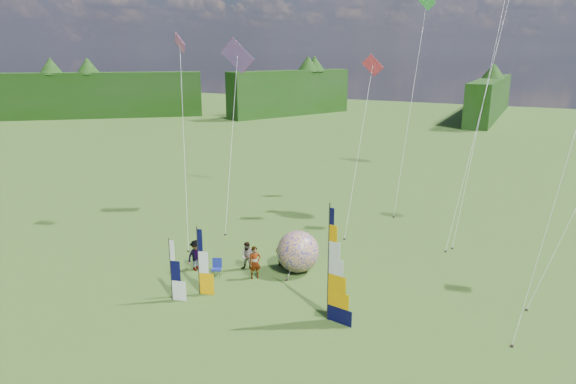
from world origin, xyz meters
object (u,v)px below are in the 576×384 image
at_px(spectator_b, 248,256).
at_px(spectator_c, 196,255).
at_px(side_banner_left, 198,262).
at_px(bol_inflatable, 298,251).
at_px(spectator_a, 255,263).
at_px(camp_chair, 217,268).
at_px(side_banner_far, 171,270).
at_px(spectator_d, 281,254).
at_px(feather_banner_main, 328,265).
at_px(kite_whale, 491,63).

distance_m(spectator_b, spectator_c, 2.95).
relative_size(side_banner_left, spectator_c, 1.96).
xyz_separation_m(bol_inflatable, spectator_a, (-1.70, -1.94, -0.27)).
xyz_separation_m(bol_inflatable, camp_chair, (-3.77, -2.69, -0.70)).
distance_m(side_banner_far, spectator_d, 6.97).
xyz_separation_m(feather_banner_main, spectator_d, (-4.77, 4.50, -1.98)).
height_order(feather_banner_main, kite_whale, kite_whale).
height_order(side_banner_far, spectator_a, side_banner_far).
relative_size(spectator_d, camp_chair, 1.57).
distance_m(side_banner_far, camp_chair, 3.58).
distance_m(feather_banner_main, spectator_d, 6.84).
distance_m(spectator_a, spectator_c, 3.61).
xyz_separation_m(side_banner_left, spectator_d, (2.17, 5.06, -1.00)).
bearing_deg(spectator_d, spectator_a, 94.19).
xyz_separation_m(side_banner_left, camp_chair, (-0.44, 2.21, -1.29)).
relative_size(camp_chair, kite_whale, 0.04).
height_order(feather_banner_main, bol_inflatable, feather_banner_main).
distance_m(feather_banner_main, side_banner_far, 8.06).
bearing_deg(side_banner_far, side_banner_left, 39.46).
xyz_separation_m(side_banner_far, spectator_b, (1.50, 4.95, -0.78)).
bearing_deg(spectator_a, side_banner_far, -165.90).
height_order(feather_banner_main, spectator_a, feather_banner_main).
height_order(spectator_c, kite_whale, kite_whale).
height_order(camp_chair, kite_whale, kite_whale).
relative_size(side_banner_left, camp_chair, 3.57).
relative_size(side_banner_left, spectator_d, 2.27).
height_order(spectator_a, kite_whale, kite_whale).
distance_m(side_banner_left, camp_chair, 2.59).
distance_m(spectator_d, camp_chair, 3.88).
relative_size(feather_banner_main, spectator_c, 3.02).
bearing_deg(feather_banner_main, kite_whale, 86.05).
height_order(feather_banner_main, spectator_d, feather_banner_main).
relative_size(feather_banner_main, camp_chair, 5.51).
bearing_deg(spectator_c, side_banner_left, -126.70).
relative_size(side_banner_far, spectator_b, 1.94).
height_order(side_banner_left, side_banner_far, side_banner_left).
xyz_separation_m(side_banner_left, spectator_b, (0.65, 3.78, -0.96)).
height_order(side_banner_far, bol_inflatable, side_banner_far).
relative_size(bol_inflatable, camp_chair, 2.40).
relative_size(side_banner_far, kite_whale, 0.14).
distance_m(bol_inflatable, kite_whale, 18.71).
bearing_deg(spectator_c, kite_whale, -25.76).
xyz_separation_m(spectator_a, kite_whale, (9.69, 15.40, 10.53)).
relative_size(feather_banner_main, kite_whale, 0.24).
xyz_separation_m(bol_inflatable, spectator_b, (-2.67, -1.11, -0.37)).
height_order(spectator_b, spectator_d, spectator_b).
height_order(side_banner_left, kite_whale, kite_whale).
bearing_deg(spectator_a, feather_banner_main, -69.15).
bearing_deg(spectator_c, camp_chair, -82.43).
bearing_deg(bol_inflatable, kite_whale, 59.32).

